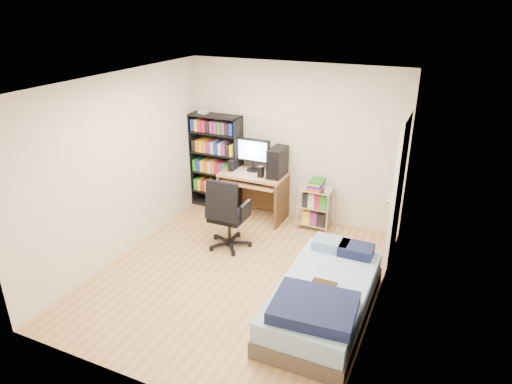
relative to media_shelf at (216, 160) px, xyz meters
The scene contains 7 objects.
room 2.30m from the media_shelf, 54.26° to the right, with size 3.58×4.08×2.58m.
media_shelf is the anchor object (origin of this frame).
computer_desk 0.90m from the media_shelf, ahead, with size 1.04×0.60×1.31m.
office_chair 1.58m from the media_shelf, 55.07° to the right, with size 0.65×0.65×1.08m.
wire_cart 1.84m from the media_shelf, ahead, with size 0.51×0.37×0.82m.
bed 3.43m from the media_shelf, 40.48° to the right, with size 0.98×1.95×0.56m.
door 3.09m from the media_shelf, ahead, with size 0.12×0.80×2.00m.
Camera 1 is at (2.30, -4.54, 3.35)m, focal length 32.00 mm.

